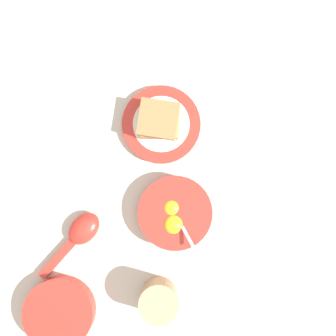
{
  "coord_description": "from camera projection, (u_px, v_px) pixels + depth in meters",
  "views": [
    {
      "loc": [
        -0.06,
        0.1,
        0.88
      ],
      "look_at": [
        -0.12,
        0.1,
        0.02
      ],
      "focal_mm": 42.0,
      "sensor_mm": 36.0,
      "label": 1
    }
  ],
  "objects": [
    {
      "name": "ground_plane",
      "position": [
        124.0,
        222.0,
        0.88
      ],
      "size": [
        3.0,
        3.0,
        0.0
      ],
      "primitive_type": "plane",
      "color": "beige"
    },
    {
      "name": "egg_bowl",
      "position": [
        175.0,
        213.0,
        0.86
      ],
      "size": [
        0.16,
        0.16,
        0.07
      ],
      "color": "red",
      "rests_on": "ground_plane"
    },
    {
      "name": "toast_plate",
      "position": [
        161.0,
        125.0,
        0.88
      ],
      "size": [
        0.18,
        0.18,
        0.02
      ],
      "color": "red",
      "rests_on": "ground_plane"
    },
    {
      "name": "toast_sandwich",
      "position": [
        159.0,
        121.0,
        0.85
      ],
      "size": [
        0.09,
        0.1,
        0.05
      ],
      "color": "#9E7042",
      "rests_on": "toast_plate"
    },
    {
      "name": "soup_spoon",
      "position": [
        80.0,
        233.0,
        0.86
      ],
      "size": [
        0.15,
        0.15,
        0.04
      ],
      "color": "red",
      "rests_on": "ground_plane"
    },
    {
      "name": "congee_bowl",
      "position": [
        59.0,
        312.0,
        0.84
      ],
      "size": [
        0.15,
        0.15,
        0.04
      ],
      "color": "red",
      "rests_on": "ground_plane"
    },
    {
      "name": "drinking_cup",
      "position": [
        159.0,
        300.0,
        0.82
      ],
      "size": [
        0.08,
        0.08,
        0.09
      ],
      "color": "tan",
      "rests_on": "ground_plane"
    }
  ]
}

